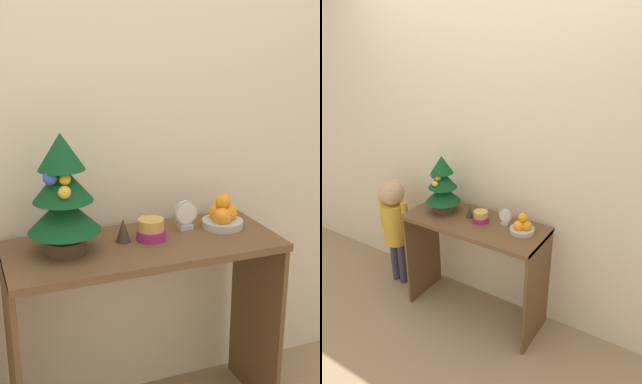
% 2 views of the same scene
% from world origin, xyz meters
% --- Properties ---
extents(ground_plane, '(12.00, 12.00, 0.00)m').
position_xyz_m(ground_plane, '(0.00, 0.00, 0.00)').
color(ground_plane, '#997F60').
extents(back_wall, '(7.00, 0.05, 2.50)m').
position_xyz_m(back_wall, '(0.00, 0.48, 1.25)').
color(back_wall, beige).
rests_on(back_wall, ground_plane).
extents(console_table, '(1.04, 0.43, 0.81)m').
position_xyz_m(console_table, '(0.00, 0.22, 0.60)').
color(console_table, brown).
rests_on(console_table, ground_plane).
extents(mini_tree, '(0.26, 0.26, 0.44)m').
position_xyz_m(mini_tree, '(-0.29, 0.24, 1.02)').
color(mini_tree, '#4C3828').
rests_on(mini_tree, console_table).
extents(fruit_bowl, '(0.17, 0.17, 0.14)m').
position_xyz_m(fruit_bowl, '(0.35, 0.26, 0.85)').
color(fruit_bowl, '#B7B2A8').
rests_on(fruit_bowl, console_table).
extents(singing_bowl, '(0.11, 0.11, 0.08)m').
position_xyz_m(singing_bowl, '(0.04, 0.24, 0.85)').
color(singing_bowl, '#9E2366').
rests_on(singing_bowl, console_table).
extents(desk_clock, '(0.10, 0.04, 0.12)m').
position_xyz_m(desk_clock, '(0.21, 0.29, 0.86)').
color(desk_clock, '#B2B2B7').
rests_on(desk_clock, console_table).
extents(figurine, '(0.06, 0.06, 0.09)m').
position_xyz_m(figurine, '(-0.07, 0.25, 0.85)').
color(figurine, '#382D23').
rests_on(figurine, console_table).
extents(child_figure, '(0.30, 0.21, 0.96)m').
position_xyz_m(child_figure, '(-0.79, 0.20, 0.62)').
color(child_figure, '#38384C').
rests_on(child_figure, ground_plane).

